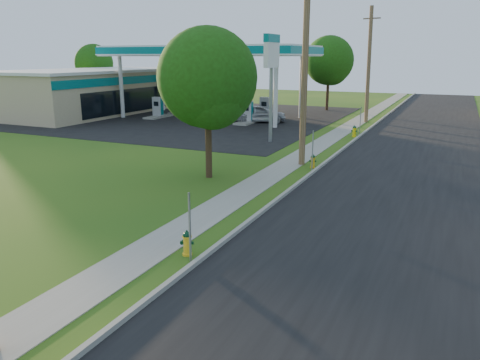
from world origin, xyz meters
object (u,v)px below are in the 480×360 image
at_px(tree_back, 94,65).
at_px(hydrant_near, 187,243).
at_px(fuel_pump_sw, 181,106).
at_px(tree_lot, 330,62).
at_px(car_silver, 259,114).
at_px(fuel_pump_nw, 158,110).
at_px(hydrant_mid, 313,161).
at_px(price_pylon, 272,57).
at_px(utility_pole_far, 369,65).
at_px(fuel_pump_se, 265,110).
at_px(tree_verge, 209,82).
at_px(hydrant_far, 354,131).
at_px(fuel_pump_ne, 247,115).
at_px(utility_pole_mid, 305,68).

xyz_separation_m(tree_back, hydrant_near, (34.29, -35.29, -4.13)).
relative_size(fuel_pump_sw, tree_lot, 0.42).
height_order(hydrant_near, car_silver, car_silver).
bearing_deg(fuel_pump_nw, hydrant_near, -54.09).
relative_size(tree_lot, hydrant_mid, 10.61).
bearing_deg(hydrant_mid, car_silver, 121.69).
xyz_separation_m(price_pylon, hydrant_near, (4.44, -17.96, -5.07)).
height_order(hydrant_near, hydrant_mid, hydrant_near).
xyz_separation_m(utility_pole_far, price_pylon, (-3.90, -12.50, 0.63)).
relative_size(fuel_pump_se, tree_verge, 0.47).
height_order(price_pylon, car_silver, price_pylon).
relative_size(tree_verge, hydrant_far, 8.25).
distance_m(fuel_pump_nw, tree_verge, 23.18).
xyz_separation_m(fuel_pump_se, hydrant_near, (9.44, -29.46, -0.35)).
height_order(fuel_pump_ne, fuel_pump_sw, same).
height_order(tree_verge, hydrant_far, tree_verge).
height_order(utility_pole_mid, fuel_pump_se, utility_pole_mid).
distance_m(tree_verge, tree_lot, 30.05).
height_order(utility_pole_mid, hydrant_mid, utility_pole_mid).
bearing_deg(hydrant_mid, fuel_pump_nw, 144.12).
relative_size(utility_pole_far, car_silver, 2.12).
relative_size(fuel_pump_sw, hydrant_mid, 4.47).
relative_size(fuel_pump_sw, tree_back, 0.46).
relative_size(utility_pole_mid, hydrant_far, 11.83).
distance_m(hydrant_far, car_silver, 9.79).
bearing_deg(fuel_pump_nw, fuel_pump_se, 23.96).
height_order(fuel_pump_ne, tree_verge, tree_verge).
xyz_separation_m(hydrant_near, hydrant_far, (0.17, 22.40, 0.04)).
bearing_deg(tree_lot, hydrant_near, -81.35).
bearing_deg(fuel_pump_ne, tree_back, 158.43).
height_order(fuel_pump_ne, hydrant_mid, fuel_pump_ne).
distance_m(tree_verge, hydrant_near, 9.69).
bearing_deg(utility_pole_mid, fuel_pump_ne, 124.40).
bearing_deg(tree_back, fuel_pump_ne, -21.57).
xyz_separation_m(price_pylon, tree_back, (-29.85, 17.32, -0.94)).
bearing_deg(fuel_pump_nw, tree_lot, 44.75).
xyz_separation_m(fuel_pump_ne, tree_verge, (5.84, -17.42, 3.68)).
bearing_deg(hydrant_far, car_silver, 155.54).
height_order(fuel_pump_sw, tree_back, tree_back).
height_order(tree_verge, hydrant_near, tree_verge).
xyz_separation_m(tree_lot, hydrant_mid, (5.99, -26.03, -4.54)).
height_order(hydrant_far, car_silver, car_silver).
height_order(fuel_pump_nw, tree_lot, tree_lot).
height_order(utility_pole_far, tree_lot, utility_pole_far).
relative_size(hydrant_far, car_silver, 0.19).
relative_size(price_pylon, hydrant_far, 8.27).
distance_m(fuel_pump_sw, hydrant_near, 34.76).
xyz_separation_m(utility_pole_mid, hydrant_mid, (0.74, -0.49, -4.60)).
distance_m(fuel_pump_se, tree_verge, 22.50).
bearing_deg(hydrant_mid, fuel_pump_sw, 136.83).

